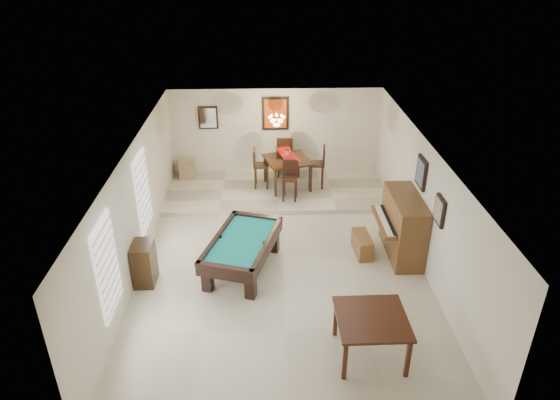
{
  "coord_description": "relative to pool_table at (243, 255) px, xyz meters",
  "views": [
    {
      "loc": [
        -0.32,
        -9.13,
        6.19
      ],
      "look_at": [
        0.0,
        0.6,
        1.15
      ],
      "focal_mm": 32.0,
      "sensor_mm": 36.0,
      "label": 1
    }
  ],
  "objects": [
    {
      "name": "dining_table",
      "position": [
        1.12,
        3.77,
        0.24
      ],
      "size": [
        1.42,
        1.42,
        0.95
      ],
      "primitive_type": null,
      "rotation": [
        0.0,
        0.0,
        0.28
      ],
      "color": "black",
      "rests_on": "dining_step"
    },
    {
      "name": "flower_vase",
      "position": [
        1.12,
        3.77,
        0.82
      ],
      "size": [
        0.16,
        0.16,
        0.22
      ],
      "primitive_type": null,
      "rotation": [
        0.0,
        0.0,
        -0.3
      ],
      "color": "#B4110F",
      "rests_on": "dining_table"
    },
    {
      "name": "ground_plane",
      "position": [
        0.82,
        0.35,
        -0.37
      ],
      "size": [
        6.0,
        9.0,
        0.02
      ],
      "primitive_type": "cube",
      "color": "beige"
    },
    {
      "name": "right_picture_lower",
      "position": [
        3.78,
        -0.65,
        1.34
      ],
      "size": [
        0.06,
        0.45,
        0.55
      ],
      "primitive_type": "cube",
      "color": "gray",
      "rests_on": "wall_right"
    },
    {
      "name": "dining_chair_east",
      "position": [
        1.91,
        3.75,
        0.35
      ],
      "size": [
        0.48,
        0.48,
        1.18
      ],
      "primitive_type": null,
      "rotation": [
        0.0,
        0.0,
        -1.66
      ],
      "color": "black",
      "rests_on": "dining_step"
    },
    {
      "name": "pool_table",
      "position": [
        0.0,
        0.0,
        0.0
      ],
      "size": [
        1.74,
        2.4,
        0.72
      ],
      "primitive_type": null,
      "rotation": [
        0.0,
        0.0,
        -0.29
      ],
      "color": "black",
      "rests_on": "ground_plane"
    },
    {
      "name": "back_painting",
      "position": [
        0.82,
        4.81,
        1.54
      ],
      "size": [
        0.75,
        0.06,
        0.95
      ],
      "primitive_type": "cube",
      "color": "#D84C14",
      "rests_on": "wall_back"
    },
    {
      "name": "chandelier",
      "position": [
        0.82,
        3.55,
        1.84
      ],
      "size": [
        0.44,
        0.44,
        0.6
      ],
      "primitive_type": null,
      "color": "#FFE5B2",
      "rests_on": "ceiling"
    },
    {
      "name": "wall_front",
      "position": [
        0.82,
        -4.15,
        0.94
      ],
      "size": [
        6.0,
        0.04,
        2.6
      ],
      "primitive_type": "cube",
      "color": "silver",
      "rests_on": "ground_plane"
    },
    {
      "name": "dining_step",
      "position": [
        0.82,
        3.6,
        -0.3
      ],
      "size": [
        6.0,
        2.5,
        0.12
      ],
      "primitive_type": "cube",
      "color": "beige",
      "rests_on": "ground_plane"
    },
    {
      "name": "dining_chair_south",
      "position": [
        1.14,
        2.99,
        0.29
      ],
      "size": [
        0.44,
        0.44,
        1.06
      ],
      "primitive_type": null,
      "rotation": [
        0.0,
        0.0,
        -0.13
      ],
      "color": "black",
      "rests_on": "dining_step"
    },
    {
      "name": "back_mirror",
      "position": [
        -1.08,
        4.81,
        1.44
      ],
      "size": [
        0.55,
        0.06,
        0.65
      ],
      "primitive_type": "cube",
      "color": "white",
      "rests_on": "wall_back"
    },
    {
      "name": "wall_right",
      "position": [
        3.82,
        0.35,
        0.94
      ],
      "size": [
        0.04,
        9.0,
        2.6
      ],
      "primitive_type": "cube",
      "color": "silver",
      "rests_on": "ground_plane"
    },
    {
      "name": "window_left_rear",
      "position": [
        -2.15,
        0.95,
        1.04
      ],
      "size": [
        0.06,
        1.0,
        1.7
      ],
      "primitive_type": "cube",
      "color": "white",
      "rests_on": "wall_left"
    },
    {
      "name": "ceiling",
      "position": [
        0.82,
        0.35,
        2.24
      ],
      "size": [
        6.0,
        9.0,
        0.04
      ],
      "primitive_type": "cube",
      "color": "white",
      "rests_on": "wall_back"
    },
    {
      "name": "window_left_front",
      "position": [
        -2.15,
        -1.85,
        1.04
      ],
      "size": [
        0.06,
        1.0,
        1.7
      ],
      "primitive_type": "cube",
      "color": "white",
      "rests_on": "wall_left"
    },
    {
      "name": "upright_piano",
      "position": [
        3.33,
        0.51,
        0.34
      ],
      "size": [
        0.94,
        1.67,
        1.39
      ],
      "primitive_type": null,
      "color": "brown",
      "rests_on": "ground_plane"
    },
    {
      "name": "square_table",
      "position": [
        2.19,
        -2.55,
        0.04
      ],
      "size": [
        1.16,
        1.16,
        0.79
      ],
      "primitive_type": null,
      "rotation": [
        0.0,
        0.0,
        0.01
      ],
      "color": "black",
      "rests_on": "ground_plane"
    },
    {
      "name": "wall_left",
      "position": [
        -2.18,
        0.35,
        0.94
      ],
      "size": [
        0.04,
        9.0,
        2.6
      ],
      "primitive_type": "cube",
      "color": "silver",
      "rests_on": "ground_plane"
    },
    {
      "name": "wall_back",
      "position": [
        0.82,
        4.85,
        0.94
      ],
      "size": [
        6.0,
        0.04,
        2.6
      ],
      "primitive_type": "cube",
      "color": "silver",
      "rests_on": "ground_plane"
    },
    {
      "name": "piano_bench",
      "position": [
        2.63,
        0.53,
        -0.14
      ],
      "size": [
        0.37,
        0.82,
        0.45
      ],
      "primitive_type": "cube",
      "rotation": [
        0.0,
        0.0,
        0.07
      ],
      "color": "brown",
      "rests_on": "ground_plane"
    },
    {
      "name": "apothecary_chest",
      "position": [
        -1.96,
        -0.38,
        0.09
      ],
      "size": [
        0.4,
        0.6,
        0.9
      ],
      "primitive_type": "cube",
      "color": "black",
      "rests_on": "ground_plane"
    },
    {
      "name": "dining_chair_north",
      "position": [
        1.07,
        4.56,
        0.36
      ],
      "size": [
        0.48,
        0.48,
        1.21
      ],
      "primitive_type": null,
      "rotation": [
        0.0,
        0.0,
        3.07
      ],
      "color": "black",
      "rests_on": "dining_step"
    },
    {
      "name": "corner_bench",
      "position": [
        -1.78,
        4.53,
        -0.0
      ],
      "size": [
        0.48,
        0.57,
        0.47
      ],
      "primitive_type": "cube",
      "rotation": [
        0.0,
        0.0,
        0.13
      ],
      "color": "#9D7C55",
      "rests_on": "dining_step"
    },
    {
      "name": "dining_chair_west",
      "position": [
        0.4,
        3.78,
        0.32
      ],
      "size": [
        0.43,
        0.43,
        1.11
      ],
      "primitive_type": null,
      "rotation": [
        0.0,
        0.0,
        1.53
      ],
      "color": "black",
      "rests_on": "dining_step"
    },
    {
      "name": "right_picture_upper",
      "position": [
        3.78,
        0.65,
        1.54
      ],
      "size": [
        0.06,
        0.55,
        0.65
      ],
      "primitive_type": "cube",
      "color": "slate",
      "rests_on": "wall_right"
    }
  ]
}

